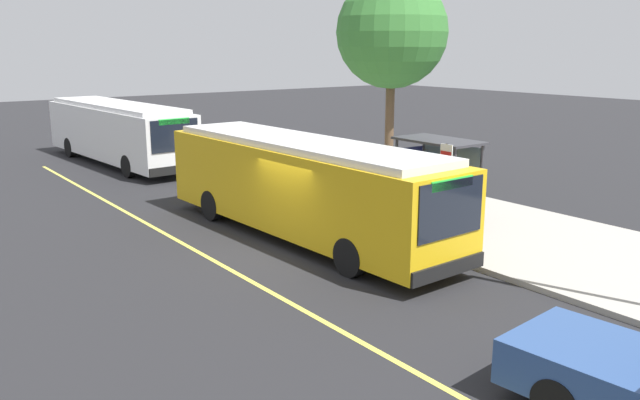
% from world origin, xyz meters
% --- Properties ---
extents(ground_plane, '(120.00, 120.00, 0.00)m').
position_xyz_m(ground_plane, '(0.00, 0.00, 0.00)').
color(ground_plane, '#232326').
extents(sidewalk_curb, '(44.00, 6.40, 0.15)m').
position_xyz_m(sidewalk_curb, '(0.00, 6.00, 0.07)').
color(sidewalk_curb, '#A8A399').
rests_on(sidewalk_curb, ground_plane).
extents(lane_stripe_center, '(36.00, 0.14, 0.01)m').
position_xyz_m(lane_stripe_center, '(0.00, -2.20, 0.00)').
color(lane_stripe_center, '#E0D64C').
rests_on(lane_stripe_center, ground_plane).
extents(transit_bus_main, '(11.48, 2.98, 2.95)m').
position_xyz_m(transit_bus_main, '(-0.94, 1.01, 1.62)').
color(transit_bus_main, gold).
rests_on(transit_bus_main, ground_plane).
extents(transit_bus_second, '(11.94, 3.29, 2.95)m').
position_xyz_m(transit_bus_second, '(-16.64, 1.06, 1.62)').
color(transit_bus_second, white).
rests_on(transit_bus_second, ground_plane).
extents(bus_shelter, '(2.90, 1.60, 2.48)m').
position_xyz_m(bus_shelter, '(-0.39, 6.15, 1.92)').
color(bus_shelter, '#333338').
rests_on(bus_shelter, sidewalk_curb).
extents(waiting_bench, '(1.60, 0.48, 0.95)m').
position_xyz_m(waiting_bench, '(0.01, 6.29, 0.63)').
color(waiting_bench, brown).
rests_on(waiting_bench, sidewalk_curb).
extents(route_sign_post, '(0.44, 0.08, 2.80)m').
position_xyz_m(route_sign_post, '(2.10, 3.85, 1.96)').
color(route_sign_post, '#333338').
rests_on(route_sign_post, sidewalk_curb).
extents(pedestrian_commuter, '(0.24, 0.40, 1.69)m').
position_xyz_m(pedestrian_commuter, '(1.04, 4.99, 1.12)').
color(pedestrian_commuter, '#282D47').
rests_on(pedestrian_commuter, sidewalk_curb).
extents(street_tree_near_shelter, '(4.43, 4.43, 8.22)m').
position_xyz_m(street_tree_near_shelter, '(-5.02, 8.22, 6.13)').
color(street_tree_near_shelter, brown).
rests_on(street_tree_near_shelter, sidewalk_curb).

